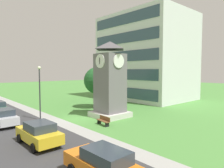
{
  "coord_description": "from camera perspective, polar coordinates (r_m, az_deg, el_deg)",
  "views": [
    {
      "loc": [
        19.68,
        -12.32,
        5.5
      ],
      "look_at": [
        0.78,
        4.41,
        3.82
      ],
      "focal_mm": 32.74,
      "sensor_mm": 36.0,
      "label": 1
    }
  ],
  "objects": [
    {
      "name": "ground_plane",
      "position": [
        23.87,
        -9.34,
        -9.57
      ],
      "size": [
        160.0,
        160.0,
        0.0
      ],
      "primitive_type": "plane",
      "color": "#4C893D"
    },
    {
      "name": "street_asphalt",
      "position": [
        21.19,
        -25.21,
        -11.59
      ],
      "size": [
        120.0,
        7.2,
        0.01
      ],
      "primitive_type": "cube",
      "color": "#38383A",
      "rests_on": "ground"
    },
    {
      "name": "kerb_strip",
      "position": [
        22.76,
        -14.34,
        -10.29
      ],
      "size": [
        120.0,
        1.6,
        0.01
      ],
      "primitive_type": "cube",
      "color": "#9E9E99",
      "rests_on": "ground"
    },
    {
      "name": "office_building",
      "position": [
        40.99,
        9.43,
        7.26
      ],
      "size": [
        16.31,
        12.5,
        16.0
      ],
      "color": "silver",
      "rests_on": "ground"
    },
    {
      "name": "clock_tower",
      "position": [
        24.03,
        -0.55,
        0.03
      ],
      "size": [
        3.82,
        3.82,
        8.88
      ],
      "color": "slate",
      "rests_on": "ground"
    },
    {
      "name": "park_bench",
      "position": [
        20.86,
        -2.36,
        -10.18
      ],
      "size": [
        1.84,
        0.66,
        0.88
      ],
      "color": "brown",
      "rests_on": "ground"
    },
    {
      "name": "street_lamp",
      "position": [
        23.81,
        -19.55,
        -0.76
      ],
      "size": [
        0.36,
        0.36,
        5.97
      ],
      "color": "#333338",
      "rests_on": "ground"
    },
    {
      "name": "tree_near_tower",
      "position": [
        29.89,
        -4.09,
        0.96
      ],
      "size": [
        3.96,
        3.96,
        6.01
      ],
      "color": "#513823",
      "rests_on": "ground"
    },
    {
      "name": "parked_car_silver",
      "position": [
        23.29,
        -28.01,
        -8.14
      ],
      "size": [
        4.45,
        1.99,
        1.69
      ],
      "color": "silver",
      "rests_on": "ground"
    },
    {
      "name": "parked_car_yellow",
      "position": [
        16.5,
        -19.72,
        -12.75
      ],
      "size": [
        4.41,
        2.16,
        1.69
      ],
      "color": "gold",
      "rests_on": "ground"
    },
    {
      "name": "parked_car_orange",
      "position": [
        10.82,
        -2.3,
        -21.61
      ],
      "size": [
        4.75,
        2.01,
        1.69
      ],
      "color": "orange",
      "rests_on": "ground"
    }
  ]
}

